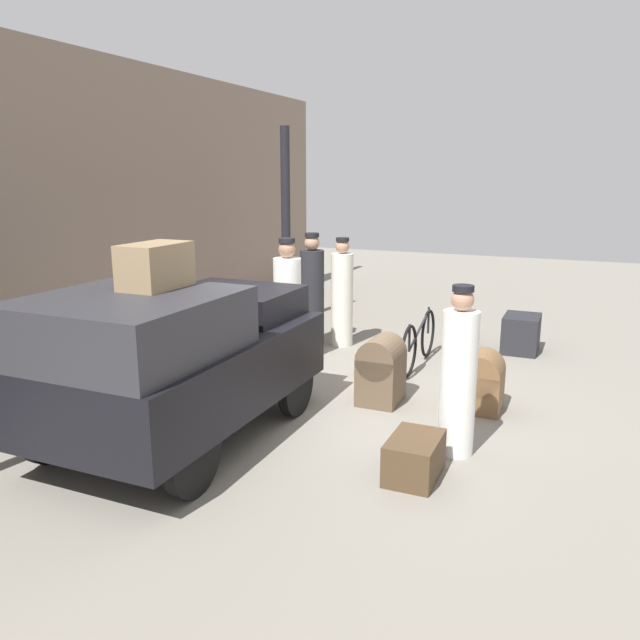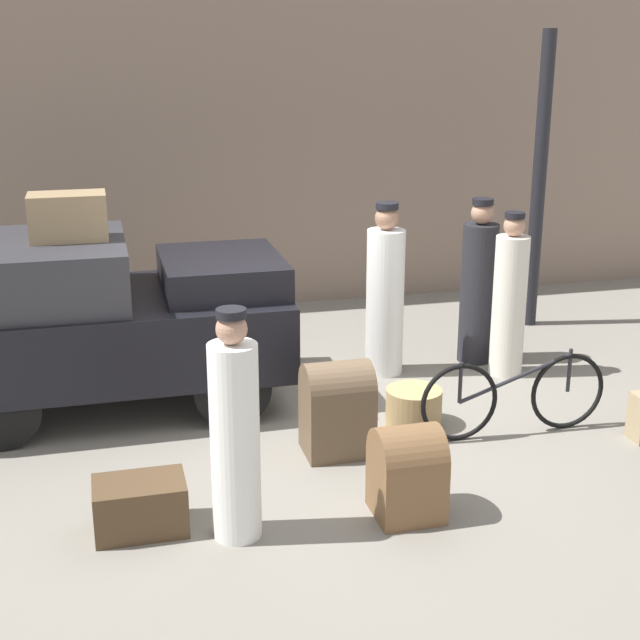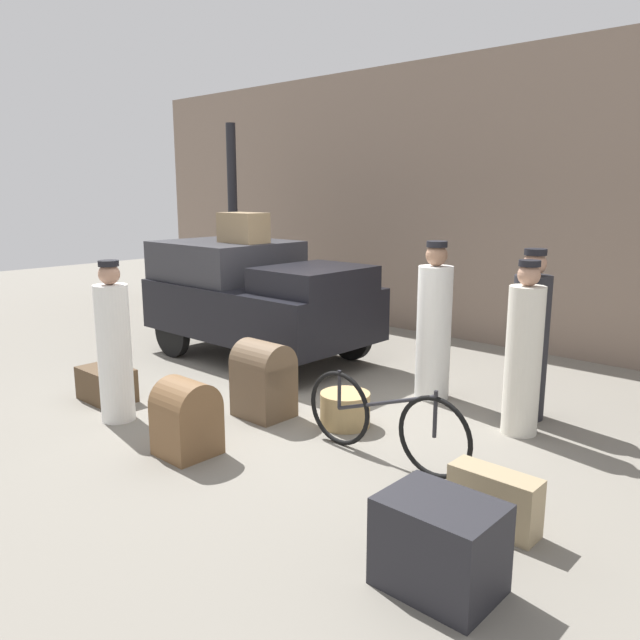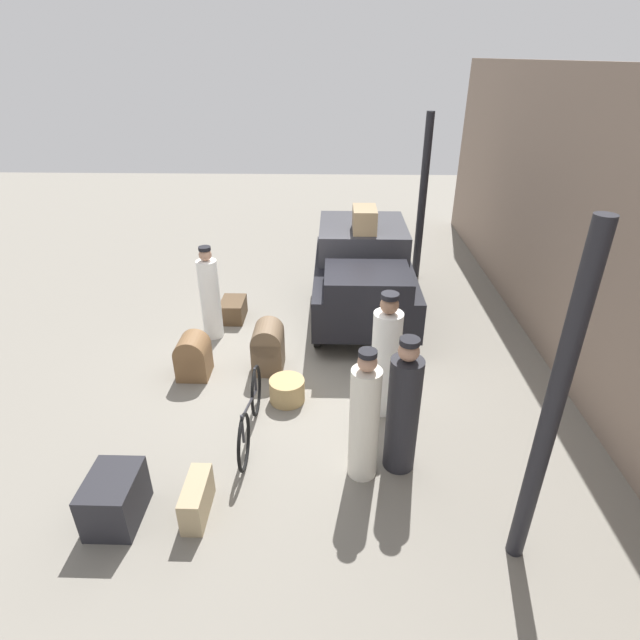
# 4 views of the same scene
# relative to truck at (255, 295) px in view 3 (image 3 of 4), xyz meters

# --- Properties ---
(ground_plane) EXTENTS (30.00, 30.00, 0.00)m
(ground_plane) POSITION_rel_truck_xyz_m (1.78, -0.96, -0.93)
(ground_plane) COLOR gray
(station_building_facade) EXTENTS (16.00, 0.15, 4.50)m
(station_building_facade) POSITION_rel_truck_xyz_m (1.78, 3.11, 1.32)
(station_building_facade) COLOR gray
(station_building_facade) RESTS_ON ground
(canopy_pillar_left) EXTENTS (0.17, 0.17, 3.58)m
(canopy_pillar_left) POSITION_rel_truck_xyz_m (-2.09, 1.36, 0.86)
(canopy_pillar_left) COLOR black
(canopy_pillar_left) RESTS_ON ground
(truck) EXTENTS (3.31, 1.82, 1.68)m
(truck) POSITION_rel_truck_xyz_m (0.00, 0.00, 0.00)
(truck) COLOR black
(truck) RESTS_ON ground
(bicycle) EXTENTS (1.80, 0.04, 0.78)m
(bicycle) POSITION_rel_truck_xyz_m (3.57, -1.64, -0.56)
(bicycle) COLOR black
(bicycle) RESTS_ON ground
(wicker_basket) EXTENTS (0.52, 0.52, 0.36)m
(wicker_basket) POSITION_rel_truck_xyz_m (2.76, -1.23, -0.76)
(wicker_basket) COLOR tan
(wicker_basket) RESTS_ON ground
(porter_lifting_near_truck) EXTENTS (0.36, 0.36, 1.76)m
(porter_lifting_near_truck) POSITION_rel_truck_xyz_m (4.20, -0.18, -0.12)
(porter_lifting_near_truck) COLOR silver
(porter_lifting_near_truck) RESTS_ON ground
(porter_carrying_trunk) EXTENTS (0.39, 0.39, 1.83)m
(porter_carrying_trunk) POSITION_rel_truck_xyz_m (4.05, 0.28, -0.09)
(porter_carrying_trunk) COLOR #232328
(porter_carrying_trunk) RESTS_ON ground
(porter_with_bicycle) EXTENTS (0.40, 0.40, 1.86)m
(porter_with_bicycle) POSITION_rel_truck_xyz_m (2.93, 0.17, -0.08)
(porter_with_bicycle) COLOR white
(porter_with_bicycle) RESTS_ON ground
(conductor_in_dark_uniform) EXTENTS (0.35, 0.35, 1.72)m
(conductor_in_dark_uniform) POSITION_rel_truck_xyz_m (0.86, -2.74, -0.14)
(conductor_in_dark_uniform) COLOR white
(conductor_in_dark_uniform) RESTS_ON ground
(suitcase_black_upright) EXTENTS (0.49, 0.50, 0.72)m
(suitcase_black_upright) POSITION_rel_truck_xyz_m (2.14, -2.77, -0.58)
(suitcase_black_upright) COLOR brown
(suitcase_black_upright) RESTS_ON ground
(trunk_wicker_pale) EXTENTS (0.71, 0.54, 0.58)m
(trunk_wicker_pale) POSITION_rel_truck_xyz_m (4.96, -2.93, -0.64)
(trunk_wicker_pale) COLOR #232328
(trunk_wicker_pale) RESTS_ON ground
(suitcase_small_leather) EXTENTS (0.67, 0.44, 0.39)m
(suitcase_small_leather) POSITION_rel_truck_xyz_m (0.18, -2.50, -0.74)
(suitcase_small_leather) COLOR #4C3823
(suitcase_small_leather) RESTS_ON ground
(suitcase_tan_flat) EXTENTS (0.58, 0.48, 0.83)m
(suitcase_tan_flat) POSITION_rel_truck_xyz_m (1.92, -1.60, -0.50)
(suitcase_tan_flat) COLOR brown
(suitcase_tan_flat) RESTS_ON ground
(trunk_umber_medium) EXTENTS (0.66, 0.24, 0.44)m
(trunk_umber_medium) POSITION_rel_truck_xyz_m (4.88, -2.05, -0.71)
(trunk_umber_medium) COLOR #9E8966
(trunk_umber_medium) RESTS_ON ground
(trunk_on_truck_roof) EXTENTS (0.70, 0.43, 0.43)m
(trunk_on_truck_roof) POSITION_rel_truck_xyz_m (-0.23, 0.00, 0.96)
(trunk_on_truck_roof) COLOR #937A56
(trunk_on_truck_roof) RESTS_ON truck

